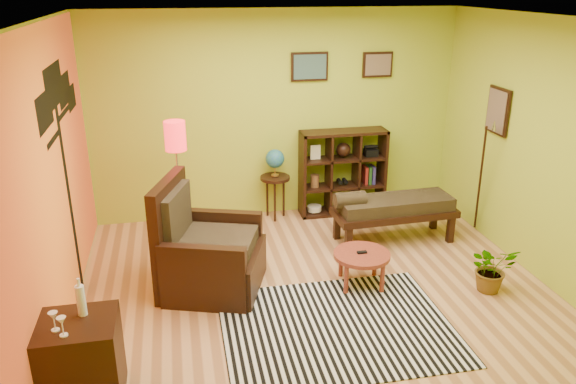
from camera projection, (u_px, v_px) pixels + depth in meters
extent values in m
plane|color=tan|center=(315.00, 290.00, 6.04)|extent=(5.00, 5.00, 0.00)
cube|color=#AAC22F|center=(276.00, 116.00, 7.60)|extent=(5.00, 0.04, 2.80)
cube|color=#AAC22F|center=(408.00, 276.00, 3.48)|extent=(5.00, 0.04, 2.80)
cube|color=#AAC22F|center=(50.00, 183.00, 5.07)|extent=(0.04, 4.50, 2.80)
cube|color=#AAC22F|center=(543.00, 152.00, 6.02)|extent=(0.04, 4.50, 2.80)
cube|color=white|center=(321.00, 18.00, 5.05)|extent=(5.00, 4.50, 0.04)
cube|color=orange|center=(52.00, 183.00, 5.08)|extent=(0.01, 4.45, 2.75)
cube|color=black|center=(69.00, 198.00, 5.71)|extent=(0.01, 0.14, 2.10)
cube|color=black|center=(45.00, 111.00, 4.90)|extent=(0.01, 0.65, 0.32)
cube|color=black|center=(54.00, 86.00, 5.35)|extent=(0.01, 0.85, 0.40)
cube|color=black|center=(64.00, 90.00, 5.86)|extent=(0.01, 0.70, 0.32)
cube|color=black|center=(72.00, 98.00, 6.23)|extent=(0.01, 0.50, 0.26)
cube|color=black|center=(310.00, 67.00, 7.43)|extent=(0.50, 0.03, 0.38)
cube|color=#486F69|center=(310.00, 67.00, 7.41)|extent=(0.44, 0.01, 0.32)
cube|color=black|center=(378.00, 65.00, 7.61)|extent=(0.42, 0.03, 0.34)
cube|color=#856B53|center=(378.00, 65.00, 7.59)|extent=(0.36, 0.01, 0.28)
cube|color=black|center=(498.00, 111.00, 6.75)|extent=(0.03, 0.44, 0.56)
cube|color=#856B53|center=(496.00, 111.00, 6.74)|extent=(0.01, 0.38, 0.50)
cylinder|color=black|center=(480.00, 180.00, 7.03)|extent=(0.23, 0.34, 1.46)
cone|color=silver|center=(494.00, 125.00, 6.63)|extent=(0.08, 0.09, 0.16)
cube|color=silver|center=(337.00, 326.00, 5.39)|extent=(2.20, 1.72, 0.01)
cylinder|color=maroon|center=(362.00, 255.00, 6.03)|extent=(0.61, 0.61, 0.04)
cylinder|color=maroon|center=(375.00, 262.00, 6.29)|extent=(0.05, 0.05, 0.33)
cylinder|color=maroon|center=(341.00, 263.00, 6.27)|extent=(0.05, 0.05, 0.33)
cylinder|color=maroon|center=(382.00, 279.00, 5.93)|extent=(0.05, 0.05, 0.33)
cylinder|color=maroon|center=(346.00, 280.00, 5.91)|extent=(0.05, 0.05, 0.33)
cube|color=black|center=(362.00, 252.00, 6.02)|extent=(0.10, 0.04, 0.02)
cube|color=black|center=(215.00, 269.00, 6.02)|extent=(1.22, 1.21, 0.44)
cube|color=black|center=(170.00, 234.00, 5.94)|extent=(0.41, 0.93, 1.21)
cube|color=black|center=(203.00, 279.00, 5.55)|extent=(0.87, 0.39, 0.71)
cube|color=black|center=(224.00, 239.00, 6.39)|extent=(0.87, 0.39, 0.71)
cube|color=#F2C879|center=(216.00, 244.00, 5.91)|extent=(0.97, 0.96, 0.15)
cube|color=#F2C879|center=(177.00, 215.00, 5.85)|extent=(0.32, 0.70, 0.55)
cube|color=black|center=(81.00, 362.00, 4.34)|extent=(0.60, 0.55, 0.71)
cylinder|color=white|center=(81.00, 300.00, 4.27)|extent=(0.07, 0.07, 0.25)
cylinder|color=white|center=(78.00, 283.00, 4.21)|extent=(0.02, 0.02, 0.07)
cylinder|color=white|center=(56.00, 330.00, 4.11)|extent=(0.06, 0.06, 0.01)
cylinder|color=white|center=(55.00, 324.00, 4.10)|extent=(0.01, 0.01, 0.09)
cone|color=white|center=(53.00, 316.00, 4.07)|extent=(0.07, 0.07, 0.06)
cylinder|color=white|center=(64.00, 335.00, 4.05)|extent=(0.06, 0.06, 0.01)
cylinder|color=white|center=(63.00, 329.00, 4.04)|extent=(0.01, 0.01, 0.09)
cone|color=white|center=(61.00, 321.00, 4.01)|extent=(0.07, 0.07, 0.06)
cylinder|color=silver|center=(184.00, 254.00, 6.81)|extent=(0.25, 0.25, 0.03)
cylinder|color=silver|center=(180.00, 196.00, 6.54)|extent=(0.02, 0.02, 1.54)
cylinder|color=#FD2225|center=(175.00, 136.00, 6.28)|extent=(0.24, 0.24, 0.34)
cylinder|color=black|center=(275.00, 178.00, 7.67)|extent=(0.41, 0.41, 0.04)
cylinder|color=black|center=(284.00, 197.00, 7.84)|extent=(0.03, 0.03, 0.57)
cylinder|color=black|center=(267.00, 197.00, 7.84)|extent=(0.03, 0.03, 0.57)
cylinder|color=black|center=(275.00, 202.00, 7.66)|extent=(0.03, 0.03, 0.57)
cylinder|color=gold|center=(275.00, 175.00, 7.66)|extent=(0.10, 0.10, 0.02)
cylinder|color=gold|center=(275.00, 171.00, 7.64)|extent=(0.02, 0.02, 0.10)
sphere|color=#0F38B3|center=(275.00, 159.00, 7.58)|extent=(0.25, 0.25, 0.25)
cube|color=black|center=(302.00, 175.00, 7.75)|extent=(0.04, 0.35, 1.20)
cube|color=black|center=(382.00, 170.00, 7.97)|extent=(0.04, 0.35, 1.20)
cube|color=black|center=(341.00, 211.00, 8.06)|extent=(1.20, 0.35, 0.04)
cube|color=black|center=(344.00, 132.00, 7.65)|extent=(1.20, 0.35, 0.04)
cube|color=black|center=(329.00, 173.00, 7.82)|extent=(0.03, 0.33, 1.12)
cube|color=black|center=(356.00, 172.00, 7.89)|extent=(0.03, 0.33, 1.12)
cube|color=black|center=(342.00, 186.00, 7.93)|extent=(1.12, 0.33, 0.03)
cube|color=black|center=(343.00, 159.00, 7.79)|extent=(1.12, 0.33, 0.03)
cylinder|color=beige|center=(314.00, 208.00, 7.96)|extent=(0.20, 0.20, 0.07)
sphere|color=black|center=(343.00, 150.00, 7.74)|extent=(0.20, 0.20, 0.20)
cube|color=black|center=(371.00, 152.00, 7.84)|extent=(0.18, 0.15, 0.10)
cylinder|color=black|center=(340.00, 181.00, 7.89)|extent=(0.06, 0.12, 0.06)
cylinder|color=black|center=(345.00, 181.00, 7.91)|extent=(0.06, 0.12, 0.06)
ellipsoid|color=#384C26|center=(368.00, 203.00, 8.11)|extent=(0.18, 0.18, 0.09)
cylinder|color=brown|center=(315.00, 181.00, 7.82)|extent=(0.12, 0.12, 0.18)
cube|color=beige|center=(315.00, 152.00, 7.67)|extent=(0.14, 0.03, 0.20)
cube|color=maroon|center=(365.00, 175.00, 7.94)|extent=(0.04, 0.18, 0.26)
cube|color=#1E4C1E|center=(368.00, 175.00, 7.95)|extent=(0.04, 0.18, 0.26)
cube|color=navy|center=(372.00, 174.00, 7.96)|extent=(0.04, 0.18, 0.26)
cube|color=black|center=(394.00, 212.00, 7.06)|extent=(1.56, 0.61, 0.09)
cube|color=#F2C879|center=(395.00, 204.00, 7.01)|extent=(1.45, 0.54, 0.15)
cylinder|color=#F2C879|center=(350.00, 200.00, 6.84)|extent=(0.39, 0.21, 0.20)
cube|color=black|center=(434.00, 216.00, 7.49)|extent=(0.08, 0.08, 0.34)
cube|color=black|center=(337.00, 226.00, 7.18)|extent=(0.08, 0.08, 0.34)
cube|color=black|center=(450.00, 230.00, 7.09)|extent=(0.08, 0.08, 0.34)
cube|color=black|center=(349.00, 241.00, 6.78)|extent=(0.08, 0.08, 0.34)
imported|color=#26661E|center=(491.00, 273.00, 5.97)|extent=(0.48, 0.53, 0.41)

